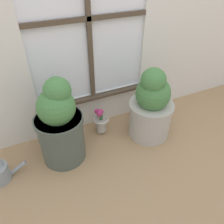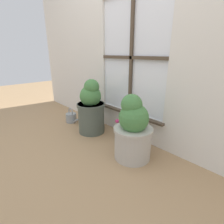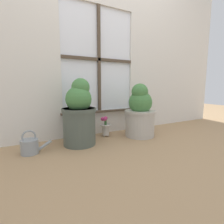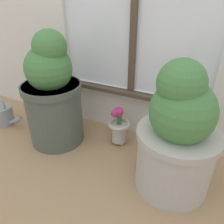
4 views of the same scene
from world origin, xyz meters
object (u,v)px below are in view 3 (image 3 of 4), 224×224
object	(u,v)px
potted_plant_left	(79,115)
flower_vase	(105,126)
potted_plant_right	(140,113)
watering_can	(30,146)

from	to	relation	value
potted_plant_left	flower_vase	xyz separation A→B (m)	(0.38, 0.14, -0.20)
potted_plant_left	flower_vase	bearing A→B (deg)	20.51
potted_plant_left	flower_vase	world-z (taller)	potted_plant_left
flower_vase	potted_plant_left	bearing A→B (deg)	-159.49
flower_vase	potted_plant_right	bearing A→B (deg)	-27.06
watering_can	flower_vase	bearing A→B (deg)	11.09
potted_plant_right	watering_can	world-z (taller)	potted_plant_right
potted_plant_left	potted_plant_right	size ratio (longest dim) A/B	1.08
potted_plant_left	flower_vase	size ratio (longest dim) A/B	2.78
flower_vase	watering_can	world-z (taller)	flower_vase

